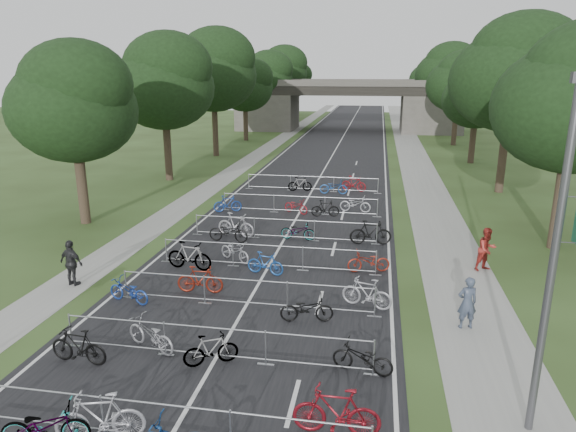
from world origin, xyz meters
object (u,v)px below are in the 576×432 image
(pedestrian_a, at_px, (467,303))
(bike_0, at_px, (45,426))
(pedestrian_b, at_px, (487,250))
(pedestrian_c, at_px, (72,263))
(bike_1, at_px, (100,418))
(lamppost, at_px, (555,260))
(overpass_bridge, at_px, (347,105))

(pedestrian_a, bearing_deg, bike_0, 22.10)
(pedestrian_b, relative_size, pedestrian_c, 1.00)
(bike_1, xyz_separation_m, pedestrian_b, (10.71, 12.54, 0.32))
(bike_0, distance_m, pedestrian_b, 17.52)
(pedestrian_b, bearing_deg, bike_0, -163.71)
(lamppost, xyz_separation_m, bike_0, (-10.98, -2.51, -3.76))
(pedestrian_a, relative_size, pedestrian_c, 0.96)
(lamppost, relative_size, pedestrian_c, 4.40)
(overpass_bridge, bearing_deg, pedestrian_a, -82.57)
(pedestrian_c, bearing_deg, pedestrian_a, -169.63)
(bike_1, height_order, pedestrian_c, pedestrian_c)
(pedestrian_b, height_order, pedestrian_c, pedestrian_b)
(overpass_bridge, distance_m, lamppost, 63.55)
(pedestrian_a, xyz_separation_m, pedestrian_c, (-14.79, 0.98, 0.03))
(lamppost, height_order, pedestrian_b, lamppost)
(overpass_bridge, bearing_deg, bike_0, -92.31)
(lamppost, bearing_deg, overpass_bridge, 97.53)
(lamppost, xyz_separation_m, bike_1, (-9.84, -2.15, -3.66))
(bike_0, relative_size, pedestrian_a, 1.10)
(lamppost, height_order, pedestrian_a, lamppost)
(lamppost, bearing_deg, pedestrian_b, 85.22)
(bike_0, height_order, pedestrian_c, pedestrian_c)
(pedestrian_c, bearing_deg, bike_1, 139.50)
(pedestrian_b, bearing_deg, bike_1, -161.65)
(overpass_bridge, xyz_separation_m, pedestrian_b, (9.20, -52.61, -2.60))
(bike_0, height_order, bike_1, bike_1)
(overpass_bridge, bearing_deg, pedestrian_b, -80.08)
(pedestrian_b, bearing_deg, overpass_bridge, 68.77)
(pedestrian_a, bearing_deg, pedestrian_b, -120.51)
(bike_1, bearing_deg, pedestrian_c, -160.32)
(bike_1, xyz_separation_m, pedestrian_c, (-5.71, 8.05, 0.31))
(overpass_bridge, relative_size, pedestrian_b, 16.55)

